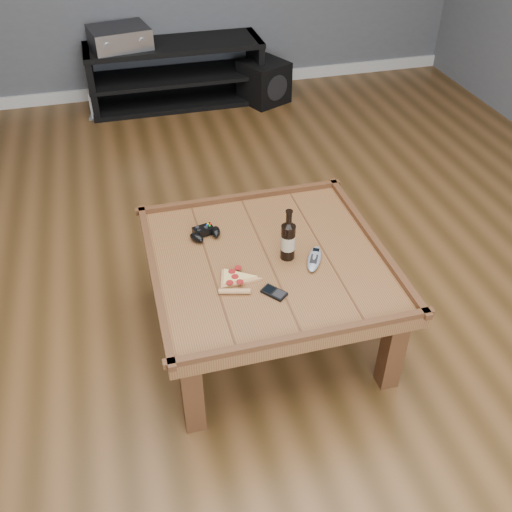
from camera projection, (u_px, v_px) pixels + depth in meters
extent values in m
plane|color=#452D13|center=(267.00, 332.00, 2.72)|extent=(6.00, 6.00, 0.00)
cube|color=silver|center=(174.00, 86.00, 4.95)|extent=(5.00, 0.02, 0.10)
cube|color=brown|center=(268.00, 264.00, 2.46)|extent=(1.00, 1.00, 0.06)
cube|color=#432812|center=(192.00, 393.00, 2.20)|extent=(0.08, 0.08, 0.39)
cube|color=#432812|center=(392.00, 351.00, 2.36)|extent=(0.08, 0.08, 0.39)
cube|color=#432812|center=(163.00, 261.00, 2.83)|extent=(0.08, 0.08, 0.39)
cube|color=#432812|center=(322.00, 235.00, 3.00)|extent=(0.08, 0.08, 0.39)
cube|color=#432812|center=(241.00, 197.00, 2.80)|extent=(1.03, 0.03, 0.03)
cube|color=#432812|center=(305.00, 337.00, 2.06)|extent=(1.03, 0.03, 0.03)
cube|color=#432812|center=(373.00, 239.00, 2.53)|extent=(0.03, 1.03, 0.03)
cube|color=#432812|center=(154.00, 275.00, 2.33)|extent=(0.03, 1.03, 0.03)
cube|color=black|center=(173.00, 45.00, 4.50)|extent=(1.40, 0.45, 0.04)
cube|color=black|center=(176.00, 76.00, 4.66)|extent=(1.40, 0.45, 0.03)
cube|color=black|center=(178.00, 101.00, 4.79)|extent=(1.40, 0.45, 0.04)
cube|color=black|center=(92.00, 82.00, 4.51)|extent=(0.05, 0.44, 0.50)
cube|color=black|center=(255.00, 66.00, 4.78)|extent=(0.05, 0.44, 0.50)
cylinder|color=black|center=(288.00, 242.00, 2.40)|extent=(0.06, 0.06, 0.16)
cone|color=black|center=(289.00, 223.00, 2.34)|extent=(0.06, 0.06, 0.03)
cylinder|color=black|center=(289.00, 217.00, 2.32)|extent=(0.02, 0.02, 0.06)
cylinder|color=black|center=(289.00, 211.00, 2.30)|extent=(0.03, 0.03, 0.01)
cylinder|color=#CAB592|center=(288.00, 242.00, 2.40)|extent=(0.06, 0.06, 0.07)
cube|color=black|center=(203.00, 230.00, 2.56)|extent=(0.10, 0.07, 0.03)
ellipsoid|color=black|center=(197.00, 238.00, 2.52)|extent=(0.08, 0.08, 0.04)
ellipsoid|color=black|center=(216.00, 232.00, 2.56)|extent=(0.05, 0.08, 0.04)
cylinder|color=black|center=(197.00, 227.00, 2.55)|extent=(0.02, 0.02, 0.01)
cylinder|color=black|center=(206.00, 228.00, 2.55)|extent=(0.02, 0.02, 0.01)
cylinder|color=yellow|center=(208.00, 224.00, 2.57)|extent=(0.01, 0.01, 0.01)
cylinder|color=red|center=(210.00, 224.00, 2.57)|extent=(0.01, 0.01, 0.01)
cylinder|color=#0C33CC|center=(207.00, 225.00, 2.56)|extent=(0.01, 0.01, 0.01)
cylinder|color=#0C9919|center=(210.00, 226.00, 2.56)|extent=(0.01, 0.01, 0.01)
cylinder|color=tan|center=(235.00, 291.00, 2.26)|extent=(0.13, 0.05, 0.02)
cylinder|color=#A01A14|center=(230.00, 283.00, 2.29)|extent=(0.03, 0.03, 0.00)
cylinder|color=#A01A14|center=(240.00, 282.00, 2.29)|extent=(0.03, 0.03, 0.00)
cylinder|color=#A01A14|center=(235.00, 277.00, 2.32)|extent=(0.03, 0.03, 0.00)
cylinder|color=#A01A14|center=(232.00, 271.00, 2.35)|extent=(0.03, 0.03, 0.00)
cylinder|color=#A01A14|center=(238.00, 268.00, 2.36)|extent=(0.03, 0.03, 0.00)
cube|color=black|center=(274.00, 293.00, 2.26)|extent=(0.10, 0.11, 0.01)
cube|color=black|center=(269.00, 289.00, 2.27)|extent=(0.06, 0.06, 0.00)
cube|color=black|center=(279.00, 294.00, 2.24)|extent=(0.06, 0.06, 0.00)
ellipsoid|color=gray|center=(314.00, 259.00, 2.42)|extent=(0.13, 0.18, 0.03)
cube|color=black|center=(316.00, 250.00, 2.45)|extent=(0.03, 0.03, 0.00)
cube|color=black|center=(314.00, 259.00, 2.40)|extent=(0.05, 0.07, 0.00)
cube|color=black|center=(119.00, 37.00, 4.36)|extent=(0.49, 0.43, 0.15)
cube|color=#AAADB4|center=(125.00, 44.00, 4.23)|extent=(0.43, 0.09, 0.15)
cylinder|color=#AAADB4|center=(108.00, 47.00, 4.18)|extent=(0.06, 0.03, 0.06)
cylinder|color=#AAADB4|center=(143.00, 42.00, 4.27)|extent=(0.06, 0.03, 0.06)
cube|color=black|center=(264.00, 82.00, 4.73)|extent=(0.44, 0.44, 0.33)
cylinder|color=black|center=(277.00, 88.00, 4.62)|extent=(0.19, 0.10, 0.21)
cube|color=slate|center=(96.00, 115.00, 4.59)|extent=(0.12, 0.18, 0.01)
cube|color=white|center=(94.00, 103.00, 4.53)|extent=(0.07, 0.15, 0.19)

